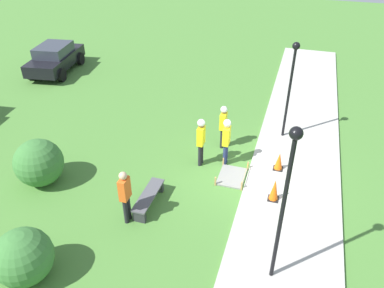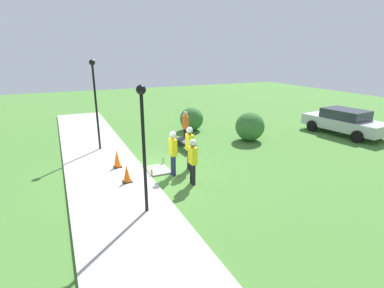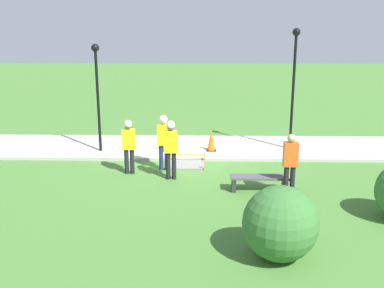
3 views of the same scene
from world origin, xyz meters
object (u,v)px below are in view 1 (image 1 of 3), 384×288
Objects in this scene: lamppost_near at (291,77)px; lamppost_far at (286,190)px; worker_trainee at (223,123)px; parked_car_black at (55,58)px; bystander_in_orange_shirt at (125,194)px; traffic_cone_far_patch at (279,161)px; worker_supervisor at (201,138)px; park_bench at (149,197)px; traffic_cone_near_patch at (274,190)px; worker_assistant at (226,138)px.

lamppost_far is (-6.98, -0.40, 0.29)m from lamppost_near.
parked_car_black is at bearing 65.90° from worker_trainee.
lamppost_near is (6.19, -3.98, 1.59)m from bystander_in_orange_shirt.
bystander_in_orange_shirt is 7.53m from lamppost_near.
traffic_cone_far_patch is 0.37× the size of bystander_in_orange_shirt.
bystander_in_orange_shirt reaches higher than worker_trainee.
worker_supervisor is 1.03× the size of bystander_in_orange_shirt.
worker_supervisor is 4.13m from lamppost_near.
park_bench is 0.40× the size of parked_car_black.
bystander_in_orange_shirt is (-0.80, 0.35, 0.72)m from park_bench.
traffic_cone_far_patch is (1.68, 0.03, -0.05)m from traffic_cone_near_patch.
traffic_cone_far_patch is at bearing -46.70° from bystander_in_orange_shirt.
worker_trainee reaches higher than traffic_cone_near_patch.
parked_car_black is (9.58, 8.90, -0.24)m from bystander_in_orange_shirt.
parked_car_black is (7.45, 12.98, 0.31)m from traffic_cone_near_patch.
park_bench is 12.76m from parked_car_black.
bystander_in_orange_shirt is at bearing 159.34° from worker_supervisor.
lamppost_far reaches higher than parked_car_black.
parked_car_black is (6.15, 10.20, -0.33)m from worker_supervisor.
traffic_cone_near_patch is at bearing -114.92° from worker_supervisor.
park_bench is 0.91× the size of worker_assistant.
worker_trainee reaches higher than traffic_cone_far_patch.
park_bench is 6.90m from lamppost_near.
worker_assistant is (2.92, -1.80, 0.79)m from park_bench.
worker_assistant is at bearing -161.46° from worker_trainee.
parked_car_black is (5.76, 12.95, 0.36)m from traffic_cone_far_patch.
park_bench is at bearing 148.38° from worker_assistant.
bystander_in_orange_shirt is at bearing -145.59° from parked_car_black.
parked_car_black is at bearing 46.50° from park_bench.
bystander_in_orange_shirt reaches higher than traffic_cone_far_patch.
lamppost_far is at bearing -136.48° from parked_car_black.
parked_car_black reaches higher than traffic_cone_far_patch.
traffic_cone_far_patch is 0.36× the size of worker_supervisor.
lamppost_far is (-0.80, -4.38, 1.88)m from bystander_in_orange_shirt.
lamppost_far is (-4.22, -3.09, 1.79)m from worker_supervisor.
traffic_cone_near_patch is at bearing -139.21° from worker_trainee.
lamppost_far reaches higher than park_bench.
lamppost_far is 1.03× the size of parked_car_black.
traffic_cone_far_patch is 4.78m from park_bench.
traffic_cone_far_patch is at bearing -178.26° from lamppost_near.
lamppost_far reaches higher than bystander_in_orange_shirt.
traffic_cone_far_patch is 5.25m from lamppost_far.
worker_supervisor is at bearing -20.66° from bystander_in_orange_shirt.
worker_trainee is (1.37, -0.49, -0.08)m from worker_supervisor.
traffic_cone_far_patch is 2.03m from worker_assistant.
bystander_in_orange_shirt is (-2.13, 4.08, 0.55)m from traffic_cone_near_patch.
lamppost_far is (-4.51, -2.24, 1.81)m from worker_assistant.
traffic_cone_near_patch is 4.59m from lamppost_near.
worker_supervisor is 1.46m from worker_trainee.
traffic_cone_far_patch is 0.40× the size of park_bench.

